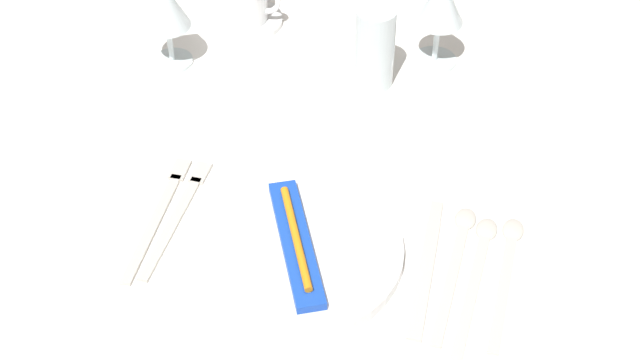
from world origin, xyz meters
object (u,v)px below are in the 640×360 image
object	(u,v)px
dinner_plate	(296,251)
fork_outer	(179,213)
spoon_soup	(457,256)
dinner_knife	(426,270)
wine_glass_centre	(165,7)
drink_tumbler	(374,52)
spoon_dessert	(478,268)
spoon_tea	(507,266)
wine_glass_left	(440,5)
toothbrush_package	(296,242)
fork_inner	(159,212)

from	to	relation	value
dinner_plate	fork_outer	size ratio (longest dim) A/B	1.23
spoon_soup	dinner_plate	bearing A→B (deg)	-166.71
dinner_knife	fork_outer	bearing A→B (deg)	177.38
wine_glass_centre	drink_tumbler	xyz separation A→B (m)	(0.32, 0.03, -0.05)
spoon_dessert	drink_tumbler	size ratio (longest dim) A/B	1.77
wine_glass_centre	drink_tumbler	world-z (taller)	wine_glass_centre
spoon_tea	wine_glass_left	bearing A→B (deg)	111.21
wine_glass_centre	wine_glass_left	size ratio (longest dim) A/B	0.97
dinner_plate	wine_glass_left	bearing A→B (deg)	76.89
dinner_plate	spoon_tea	xyz separation A→B (m)	(0.26, 0.05, -0.01)
toothbrush_package	dinner_knife	bearing A→B (deg)	5.40
dinner_knife	drink_tumbler	distance (m)	0.39
dinner_plate	spoon_tea	distance (m)	0.26
spoon_soup	dinner_knife	bearing A→B (deg)	-137.53
dinner_knife	spoon_tea	xyz separation A→B (m)	(0.10, 0.03, 0.00)
spoon_tea	fork_inner	bearing A→B (deg)	-177.24
spoon_dessert	wine_glass_centre	world-z (taller)	wine_glass_centre
toothbrush_package	spoon_soup	xyz separation A→B (m)	(0.20, 0.05, -0.02)
dinner_knife	spoon_dessert	size ratio (longest dim) A/B	0.99
fork_outer	spoon_tea	world-z (taller)	spoon_tea
wine_glass_left	fork_outer	bearing A→B (deg)	-123.33
fork_inner	wine_glass_centre	world-z (taller)	wine_glass_centre
toothbrush_package	wine_glass_left	distance (m)	0.47
dinner_plate	drink_tumbler	world-z (taller)	drink_tumbler
dinner_plate	fork_inner	distance (m)	0.20
spoon_soup	wine_glass_left	size ratio (longest dim) A/B	1.51
spoon_dessert	wine_glass_centre	xyz separation A→B (m)	(-0.52, 0.31, 0.10)
spoon_soup	wine_glass_centre	bearing A→B (deg)	149.24
spoon_dessert	spoon_tea	distance (m)	0.04
dinner_knife	wine_glass_centre	world-z (taller)	wine_glass_centre
toothbrush_package	spoon_dessert	size ratio (longest dim) A/B	0.88
spoon_tea	wine_glass_centre	size ratio (longest dim) A/B	1.48
spoon_soup	spoon_tea	size ratio (longest dim) A/B	1.05
dinner_knife	spoon_dessert	bearing A→B (deg)	16.78
spoon_tea	wine_glass_centre	xyz separation A→B (m)	(-0.56, 0.30, 0.10)
toothbrush_package	fork_inner	world-z (taller)	toothbrush_package
fork_outer	fork_inner	distance (m)	0.03
spoon_soup	spoon_tea	bearing A→B (deg)	0.31
toothbrush_package	wine_glass_centre	xyz separation A→B (m)	(-0.30, 0.34, 0.08)
dinner_plate	spoon_tea	world-z (taller)	dinner_plate
fork_outer	wine_glass_left	distance (m)	0.51
fork_outer	spoon_dessert	size ratio (longest dim) A/B	0.95
toothbrush_package	spoon_dessert	world-z (taller)	toothbrush_package
dinner_plate	spoon_tea	size ratio (longest dim) A/B	1.23
toothbrush_package	spoon_dessert	xyz separation A→B (m)	(0.22, 0.03, -0.02)
fork_inner	spoon_tea	xyz separation A→B (m)	(0.46, 0.02, 0.00)
spoon_dessert	fork_outer	bearing A→B (deg)	-179.51
toothbrush_package	fork_outer	size ratio (longest dim) A/B	0.93
toothbrush_package	fork_outer	world-z (taller)	toothbrush_package
fork_outer	dinner_knife	size ratio (longest dim) A/B	0.96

